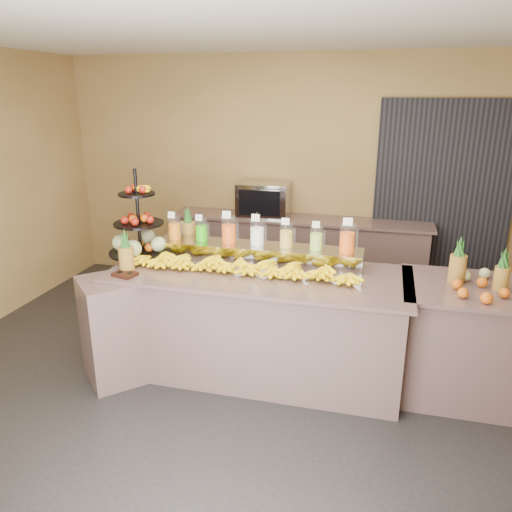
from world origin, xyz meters
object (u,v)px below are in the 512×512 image
at_px(oven_warmer, 264,199).
at_px(fruit_stand, 143,235).
at_px(banana_heap, 241,263).
at_px(right_fruit_pile, 477,281).
at_px(condiment_caddy, 125,274).
at_px(pitcher_tray, 257,253).

bearing_deg(oven_warmer, fruit_stand, -112.72).
relative_size(banana_heap, right_fruit_pile, 4.78).
bearing_deg(oven_warmer, banana_heap, -83.81).
relative_size(banana_heap, oven_warmer, 3.33).
height_order(condiment_caddy, oven_warmer, oven_warmer).
bearing_deg(right_fruit_pile, condiment_caddy, -171.79).
relative_size(fruit_stand, oven_warmer, 1.33).
height_order(pitcher_tray, right_fruit_pile, right_fruit_pile).
xyz_separation_m(fruit_stand, condiment_caddy, (0.07, -0.49, -0.19)).
distance_m(right_fruit_pile, oven_warmer, 2.87).
distance_m(pitcher_tray, oven_warmer, 1.71).
xyz_separation_m(pitcher_tray, oven_warmer, (-0.35, 1.67, 0.13)).
relative_size(pitcher_tray, condiment_caddy, 10.20).
height_order(condiment_caddy, right_fruit_pile, right_fruit_pile).
xyz_separation_m(fruit_stand, right_fruit_pile, (2.81, -0.10, -0.14)).
height_order(pitcher_tray, fruit_stand, fruit_stand).
bearing_deg(condiment_caddy, banana_heap, 20.56).
bearing_deg(right_fruit_pile, fruit_stand, 177.97).
distance_m(condiment_caddy, right_fruit_pile, 2.77).
bearing_deg(oven_warmer, right_fruit_pile, -44.03).
xyz_separation_m(pitcher_tray, right_fruit_pile, (1.79, -0.24, -0.00)).
height_order(pitcher_tray, condiment_caddy, pitcher_tray).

